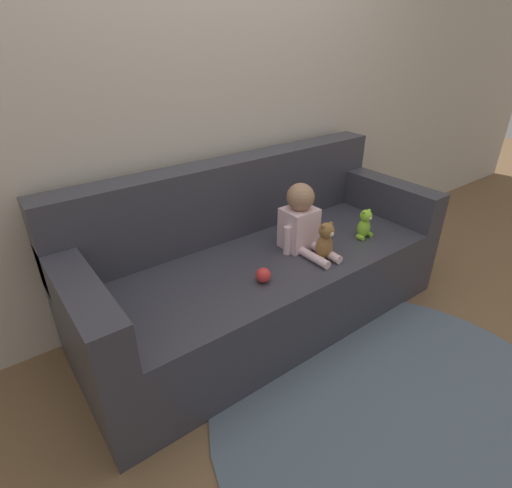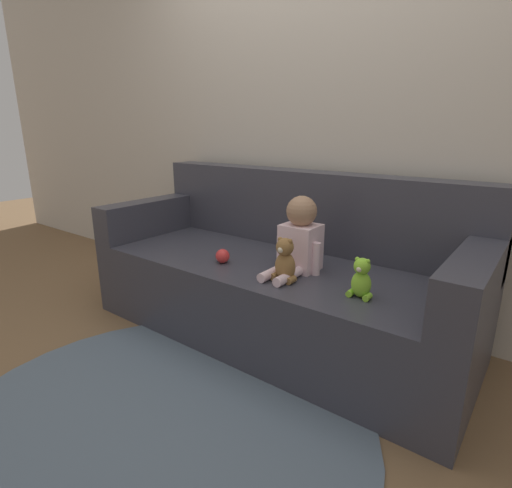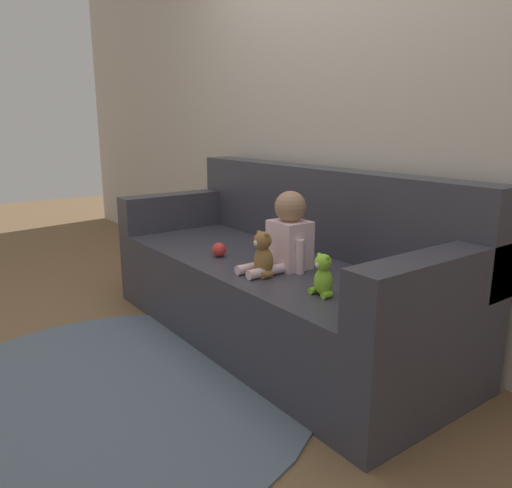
% 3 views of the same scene
% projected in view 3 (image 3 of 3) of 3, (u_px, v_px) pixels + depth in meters
% --- Properties ---
extents(ground_plane, '(12.00, 12.00, 0.00)m').
position_uv_depth(ground_plane, '(271.00, 336.00, 2.79)').
color(ground_plane, brown).
extents(wall_back, '(8.00, 0.05, 2.60)m').
position_uv_depth(wall_back, '(346.00, 97.00, 2.78)').
color(wall_back, beige).
rests_on(wall_back, ground_plane).
extents(couch, '(2.16, 0.86, 0.92)m').
position_uv_depth(couch, '(279.00, 279.00, 2.75)').
color(couch, '#383842').
rests_on(couch, ground_plane).
extents(person_baby, '(0.25, 0.37, 0.39)m').
position_uv_depth(person_baby, '(288.00, 235.00, 2.45)').
color(person_baby, silver).
rests_on(person_baby, couch).
extents(teddy_bear_brown, '(0.13, 0.10, 0.22)m').
position_uv_depth(teddy_bear_brown, '(263.00, 255.00, 2.35)').
color(teddy_bear_brown, olive).
rests_on(teddy_bear_brown, couch).
extents(plush_toy_side, '(0.11, 0.08, 0.18)m').
position_uv_depth(plush_toy_side, '(323.00, 276.00, 2.08)').
color(plush_toy_side, '#8CD133').
rests_on(plush_toy_side, couch).
extents(toy_ball, '(0.08, 0.08, 0.08)m').
position_uv_depth(toy_ball, '(219.00, 250.00, 2.70)').
color(toy_ball, red).
rests_on(toy_ball, couch).
extents(floor_rug, '(1.79, 1.79, 0.01)m').
position_uv_depth(floor_rug, '(115.00, 392.00, 2.20)').
color(floor_rug, slate).
rests_on(floor_rug, ground_plane).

